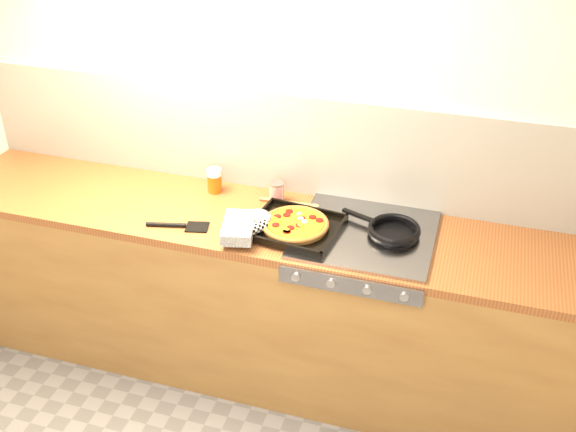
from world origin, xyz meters
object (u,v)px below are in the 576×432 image
(pizza_on_tray, at_px, (280,225))
(frying_pan, at_px, (393,230))
(tomato_can, at_px, (277,192))
(juice_glass, at_px, (214,180))

(pizza_on_tray, xyz_separation_m, frying_pan, (0.48, 0.11, -0.01))
(tomato_can, xyz_separation_m, juice_glass, (-0.32, 0.01, 0.01))
(frying_pan, height_order, juice_glass, juice_glass)
(pizza_on_tray, height_order, juice_glass, juice_glass)
(tomato_can, bearing_deg, pizza_on_tray, -68.87)
(pizza_on_tray, height_order, frying_pan, pizza_on_tray)
(tomato_can, bearing_deg, juice_glass, 178.73)
(frying_pan, relative_size, tomato_can, 3.89)
(pizza_on_tray, bearing_deg, juice_glass, 147.78)
(pizza_on_tray, distance_m, frying_pan, 0.49)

